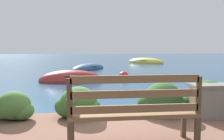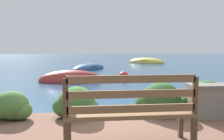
{
  "view_description": "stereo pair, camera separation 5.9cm",
  "coord_description": "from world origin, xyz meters",
  "px_view_note": "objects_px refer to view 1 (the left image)",
  "views": [
    {
      "loc": [
        -0.59,
        -4.7,
        1.49
      ],
      "look_at": [
        0.71,
        6.59,
        0.37
      ],
      "focal_mm": 40.0,
      "sensor_mm": 36.0,
      "label": 1
    },
    {
      "loc": [
        -0.53,
        -4.71,
        1.49
      ],
      "look_at": [
        0.71,
        6.59,
        0.37
      ],
      "focal_mm": 40.0,
      "sensor_mm": 36.0,
      "label": 2
    }
  ],
  "objects_px": {
    "rowboat_nearest": "(71,80)",
    "rowboat_far": "(146,62)",
    "park_bench": "(133,109)",
    "rowboat_mid": "(89,69)",
    "mooring_buoy": "(124,76)"
  },
  "relations": [
    {
      "from": "park_bench",
      "to": "mooring_buoy",
      "type": "bearing_deg",
      "value": 75.87
    },
    {
      "from": "rowboat_nearest",
      "to": "rowboat_mid",
      "type": "bearing_deg",
      "value": -102.95
    },
    {
      "from": "rowboat_far",
      "to": "mooring_buoy",
      "type": "relative_size",
      "value": 6.35
    },
    {
      "from": "park_bench",
      "to": "mooring_buoy",
      "type": "xyz_separation_m",
      "value": [
        1.21,
        8.21,
        -0.62
      ]
    },
    {
      "from": "rowboat_nearest",
      "to": "rowboat_mid",
      "type": "height_order",
      "value": "rowboat_nearest"
    },
    {
      "from": "park_bench",
      "to": "rowboat_mid",
      "type": "relative_size",
      "value": 0.52
    },
    {
      "from": "rowboat_mid",
      "to": "mooring_buoy",
      "type": "relative_size",
      "value": 5.98
    },
    {
      "from": "rowboat_nearest",
      "to": "rowboat_far",
      "type": "distance_m",
      "value": 11.84
    },
    {
      "from": "park_bench",
      "to": "rowboat_mid",
      "type": "height_order",
      "value": "park_bench"
    },
    {
      "from": "park_bench",
      "to": "rowboat_far",
      "type": "xyz_separation_m",
      "value": [
        4.64,
        17.68,
        -0.64
      ]
    },
    {
      "from": "rowboat_mid",
      "to": "mooring_buoy",
      "type": "xyz_separation_m",
      "value": [
        1.51,
        -4.33,
        0.03
      ]
    },
    {
      "from": "rowboat_far",
      "to": "rowboat_mid",
      "type": "bearing_deg",
      "value": -94.03
    },
    {
      "from": "park_bench",
      "to": "rowboat_mid",
      "type": "xyz_separation_m",
      "value": [
        -0.3,
        12.54,
        -0.65
      ]
    },
    {
      "from": "park_bench",
      "to": "rowboat_far",
      "type": "distance_m",
      "value": 18.29
    },
    {
      "from": "rowboat_far",
      "to": "mooring_buoy",
      "type": "distance_m",
      "value": 10.07
    }
  ]
}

